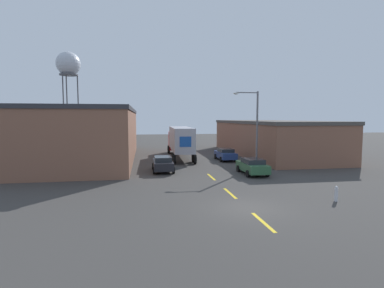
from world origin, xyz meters
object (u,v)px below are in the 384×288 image
parked_car_left_far (163,163)px  street_lamp (254,123)px  parked_car_right_mid (252,166)px  water_tower (68,65)px  fire_hydrant (336,194)px  parked_car_right_far (225,154)px  semi_truck (180,140)px

parked_car_left_far → street_lamp: 10.55m
parked_car_left_far → parked_car_right_mid: bearing=-19.5°
parked_car_right_mid → water_tower: water_tower is taller
street_lamp → parked_car_left_far: bearing=-174.2°
parked_car_right_mid → street_lamp: (1.59, 3.89, 3.90)m
water_tower → fire_hydrant: water_tower is taller
parked_car_left_far → water_tower: (-19.05, 45.74, 16.83)m
parked_car_right_far → fire_hydrant: (1.95, -18.91, -0.30)m
semi_truck → parked_car_right_far: 6.50m
parked_car_right_mid → fire_hydrant: 9.77m
parked_car_left_far → water_tower: water_tower is taller
semi_truck → parked_car_left_far: size_ratio=3.09×
parked_car_right_far → parked_car_left_far: bearing=-141.7°
water_tower → fire_hydrant: (29.17, -58.19, -17.14)m
parked_car_right_mid → semi_truck: bearing=112.4°
semi_truck → water_tower: bearing=122.9°
semi_truck → street_lamp: 11.47m
semi_truck → street_lamp: street_lamp is taller
parked_car_right_mid → street_lamp: 5.73m
parked_car_right_far → parked_car_right_mid: (0.00, -9.35, 0.00)m
fire_hydrant → parked_car_left_far: bearing=129.1°
semi_truck → fire_hydrant: 23.57m
semi_truck → fire_hydrant: bearing=-70.6°
street_lamp → parked_car_right_mid: bearing=-112.3°
street_lamp → fire_hydrant: street_lamp is taller
parked_car_right_far → water_tower: water_tower is taller
parked_car_right_far → parked_car_right_mid: 9.35m
street_lamp → fire_hydrant: size_ratio=8.20×
parked_car_left_far → parked_car_right_mid: size_ratio=1.00×
parked_car_right_far → water_tower: size_ratio=0.21×
fire_hydrant → water_tower: bearing=116.6°
parked_car_left_far → water_tower: 52.33m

